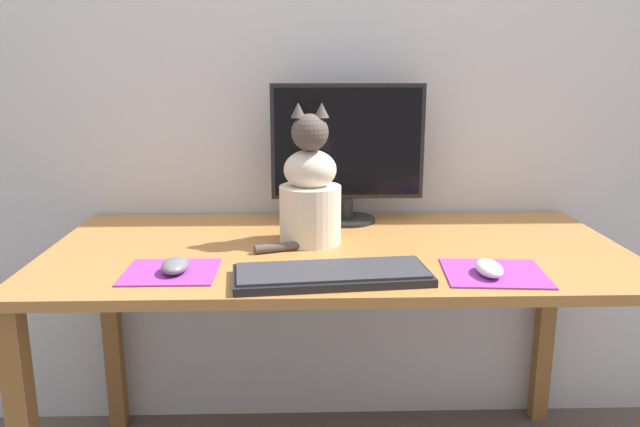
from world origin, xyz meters
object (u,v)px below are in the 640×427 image
(monitor, at_px, (348,150))
(computer_mouse_left, at_px, (175,266))
(keyboard, at_px, (332,274))
(computer_mouse_right, at_px, (489,268))
(cat, at_px, (310,192))

(monitor, height_order, computer_mouse_left, monitor)
(keyboard, bearing_deg, monitor, 76.32)
(monitor, relative_size, computer_mouse_right, 4.34)
(keyboard, relative_size, computer_mouse_left, 4.67)
(monitor, xyz_separation_m, keyboard, (-0.07, -0.51, -0.20))
(computer_mouse_right, bearing_deg, monitor, 119.18)
(keyboard, height_order, cat, cat)
(keyboard, xyz_separation_m, computer_mouse_right, (0.35, 0.01, 0.01))
(computer_mouse_left, relative_size, cat, 0.26)
(keyboard, bearing_deg, cat, 92.56)
(keyboard, distance_m, computer_mouse_right, 0.35)
(monitor, xyz_separation_m, cat, (-0.11, -0.22, -0.08))
(computer_mouse_right, bearing_deg, computer_mouse_left, 176.87)
(keyboard, distance_m, computer_mouse_left, 0.35)
(keyboard, height_order, computer_mouse_left, computer_mouse_left)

